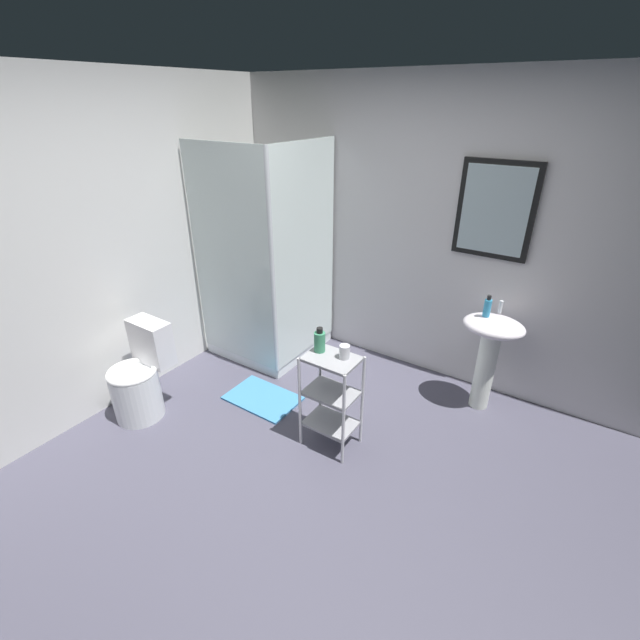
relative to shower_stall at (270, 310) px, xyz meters
name	(u,v)px	position (x,y,z in m)	size (l,w,h in m)	color
ground_plane	(298,485)	(1.22, -1.23, -0.47)	(4.20, 4.20, 0.02)	#4C4A5A
wall_back	(425,235)	(1.23, 0.62, 0.79)	(4.20, 0.14, 2.50)	silver
wall_left	(94,255)	(-0.63, -1.23, 0.79)	(0.10, 4.20, 2.50)	silver
shower_stall	(270,310)	(0.00, 0.00, 0.00)	(0.92, 0.92, 2.00)	white
pedestal_sink	(490,345)	(1.98, 0.29, 0.12)	(0.46, 0.37, 0.81)	white
sink_faucet	(501,307)	(1.98, 0.41, 0.40)	(0.03, 0.03, 0.10)	silver
toilet	(140,379)	(-0.26, -1.30, -0.15)	(0.37, 0.49, 0.76)	white
storage_cart	(331,394)	(1.19, -0.77, -0.03)	(0.38, 0.28, 0.74)	silver
hand_soap_bottle	(487,307)	(1.90, 0.29, 0.42)	(0.05, 0.05, 0.17)	#389ED1
body_wash_bottle_green	(320,341)	(1.07, -0.74, 0.35)	(0.08, 0.08, 0.18)	#3A8D64
rinse_cup	(345,352)	(1.26, -0.72, 0.32)	(0.07, 0.07, 0.10)	silver
bath_mat	(263,398)	(0.43, -0.65, -0.45)	(0.60, 0.40, 0.02)	teal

